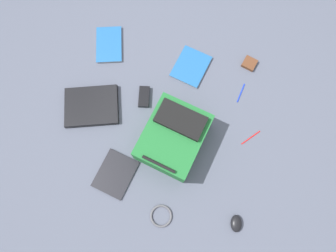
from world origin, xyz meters
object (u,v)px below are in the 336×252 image
Objects in this scene: laptop at (92,106)px; cable_coil at (161,216)px; backpack at (174,137)px; earbud_pouch at (249,63)px; book_manual at (115,174)px; power_brick at (144,97)px; book_comic at (109,45)px; pen_blue at (241,93)px; pen_black at (251,138)px; book_blue at (191,67)px; computer_mouse at (236,223)px.

laptop is 3.14× the size of cable_coil.
backpack is 5.51× the size of earbud_pouch.
book_manual is 0.50m from power_brick.
book_comic reaches higher than book_manual.
pen_black is at bearing 112.61° from pen_blue.
cable_coil is at bearing 95.34° from backpack.
book_comic reaches higher than pen_blue.
book_blue is 3.35× the size of earbud_pouch.
computer_mouse is at bearing 98.65° from pen_blue.
cable_coil is at bearing 138.34° from laptop.
earbud_pouch is at bearing -93.45° from pen_blue.
backpack is 3.38× the size of power_brick.
book_manual is (0.27, 0.28, -0.09)m from backpack.
earbud_pouch is at bearing -119.61° from backpack.
laptop is at bearing -53.63° from book_manual.
book_comic is 1.34m from computer_mouse.
laptop is at bearing 3.20° from pen_black.
earbud_pouch is (0.10, -0.98, -0.01)m from computer_mouse.
computer_mouse reaches higher than book_manual.
pen_blue is at bearing 172.96° from book_comic.
power_brick is at bearing -7.00° from pen_black.
cable_coil is (-0.04, 0.44, -0.08)m from backpack.
earbud_pouch is at bearing -146.48° from power_brick.
book_manual is 0.73m from computer_mouse.
power_brick is (0.23, 0.28, 0.01)m from book_blue.
laptop is (0.54, -0.08, -0.08)m from backpack.
book_blue is 2.98× the size of computer_mouse.
pen_black is 0.29m from pen_blue.
book_comic is 1.08m from pen_black.
backpack is 0.70m from earbud_pouch.
pen_black is at bearing -99.16° from computer_mouse.
laptop is at bearing -34.24° from computer_mouse.
earbud_pouch reaches higher than cable_coil.
laptop is 2.94× the size of pen_blue.
pen_blue is at bearing -162.46° from power_brick.
pen_blue is at bearing -67.39° from pen_black.
earbud_pouch reaches higher than pen_black.
book_manual reaches higher than pen_black.
pen_blue is at bearing -91.20° from computer_mouse.
backpack is 1.65× the size of book_manual.
book_comic is at bearing -42.37° from power_brick.
earbud_pouch is (-0.62, -0.89, 0.01)m from book_manual.
earbud_pouch is at bearing -93.74° from computer_mouse.
cable_coil is 0.88× the size of pen_black.
book_blue is (-0.26, -0.77, 0.00)m from book_manual.
laptop is at bearing -41.66° from cable_coil.
power_brick is at bearing -66.54° from cable_coil.
cable_coil is 0.89m from pen_blue.
laptop is 0.77m from cable_coil.
computer_mouse is 0.65× the size of pen_black.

